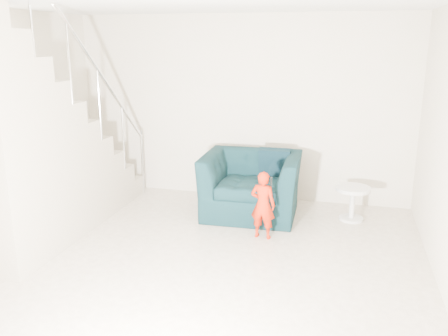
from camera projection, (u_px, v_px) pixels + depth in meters
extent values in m
plane|color=gray|center=(180.00, 278.00, 4.79)|extent=(5.50, 5.50, 0.00)
plane|color=beige|center=(241.00, 108.00, 7.01)|extent=(5.00, 0.00, 5.00)
imported|color=black|center=(251.00, 185.00, 6.47)|extent=(1.32, 1.17, 0.84)
imported|color=#A51205|center=(263.00, 205.00, 5.67)|extent=(0.33, 0.24, 0.83)
cylinder|color=silver|center=(353.00, 189.00, 6.23)|extent=(0.46, 0.46, 0.05)
cylinder|color=silver|center=(352.00, 205.00, 6.29)|extent=(0.07, 0.07, 0.41)
cylinder|color=silver|center=(351.00, 218.00, 6.34)|extent=(0.32, 0.32, 0.03)
cube|color=#ADA089|center=(110.00, 184.00, 7.44)|extent=(1.00, 0.30, 0.27)
cube|color=#ADA089|center=(100.00, 182.00, 7.12)|extent=(1.00, 0.30, 0.54)
cube|color=#ADA089|center=(89.00, 178.00, 6.81)|extent=(1.00, 0.30, 0.81)
cube|color=#ADA089|center=(77.00, 175.00, 6.49)|extent=(1.00, 0.30, 1.08)
cube|color=#ADA089|center=(64.00, 171.00, 6.17)|extent=(1.00, 0.30, 1.35)
cube|color=#ADA089|center=(49.00, 167.00, 5.86)|extent=(1.00, 0.30, 1.62)
cube|color=#ADA089|center=(33.00, 162.00, 5.54)|extent=(1.00, 0.30, 1.89)
cube|color=#ADA089|center=(14.00, 157.00, 5.23)|extent=(1.00, 0.30, 2.16)
cylinder|color=silver|center=(82.00, 47.00, 5.50)|extent=(0.04, 3.03, 2.73)
cylinder|color=silver|center=(142.00, 162.00, 7.36)|extent=(0.04, 0.04, 1.00)
cube|color=black|center=(275.00, 163.00, 6.65)|extent=(0.44, 0.21, 0.43)
cube|color=black|center=(209.00, 175.00, 6.55)|extent=(0.05, 0.48, 0.54)
cube|color=black|center=(271.00, 182.00, 5.54)|extent=(0.03, 0.05, 0.10)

